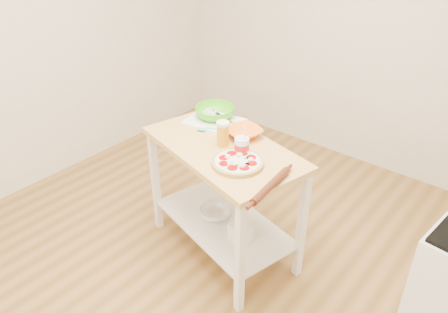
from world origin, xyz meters
name	(u,v)px	position (x,y,z in m)	size (l,w,h in m)	color
room_shell	(192,103)	(0.00, 0.00, 1.35)	(4.04, 4.54, 2.74)	olive
prep_island	(223,178)	(-0.06, 0.35, 0.65)	(1.25, 0.87, 0.90)	#DDAD5A
pizza	(238,162)	(0.15, 0.23, 0.92)	(0.33, 0.33, 0.05)	tan
cutting_board	(214,121)	(-0.35, 0.59, 0.91)	(0.44, 0.36, 0.04)	white
spatula	(207,129)	(-0.29, 0.45, 0.92)	(0.13, 0.11, 0.01)	#4CCFBC
knife	(219,115)	(-0.37, 0.68, 0.92)	(0.27, 0.09, 0.01)	silver
orange_bowl	(243,133)	(-0.04, 0.54, 0.93)	(0.24, 0.24, 0.06)	orange
green_bowl	(215,113)	(-0.38, 0.64, 0.95)	(0.29, 0.29, 0.09)	#47C518
beer_pint	(223,134)	(-0.07, 0.36, 0.99)	(0.09, 0.09, 0.17)	orange
yogurt_tub	(242,146)	(0.09, 0.35, 0.96)	(0.10, 0.10, 0.20)	white
rolling_pin	(271,186)	(0.46, 0.14, 0.92)	(0.04, 0.04, 0.39)	#5E2815
shelf_glass_bowl	(215,212)	(-0.15, 0.36, 0.30)	(0.24, 0.24, 0.07)	silver
shelf_bin	(241,232)	(0.16, 0.27, 0.33)	(0.13, 0.13, 0.13)	white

